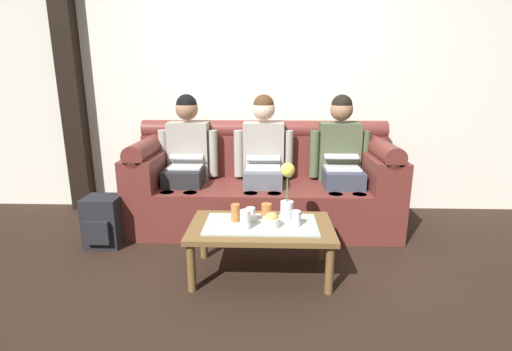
# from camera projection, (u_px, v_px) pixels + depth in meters

# --- Properties ---
(ground_plane) EXTENTS (14.00, 14.00, 0.00)m
(ground_plane) POSITION_uv_depth(u_px,v_px,m) (260.00, 287.00, 2.55)
(ground_plane) COLOR black
(back_wall_patterned) EXTENTS (6.00, 0.12, 2.90)m
(back_wall_patterned) POSITION_uv_depth(u_px,v_px,m) (264.00, 69.00, 3.83)
(back_wall_patterned) COLOR silver
(back_wall_patterned) RESTS_ON ground_plane
(timber_pillar) EXTENTS (0.20, 0.20, 2.90)m
(timber_pillar) POSITION_uv_depth(u_px,v_px,m) (70.00, 69.00, 3.77)
(timber_pillar) COLOR black
(timber_pillar) RESTS_ON ground_plane
(couch) EXTENTS (2.39, 0.88, 0.96)m
(couch) POSITION_uv_depth(u_px,v_px,m) (263.00, 186.00, 3.58)
(couch) COLOR maroon
(couch) RESTS_ON ground_plane
(person_left) EXTENTS (0.56, 0.67, 1.22)m
(person_left) POSITION_uv_depth(u_px,v_px,m) (187.00, 156.00, 3.53)
(person_left) COLOR #232326
(person_left) RESTS_ON ground_plane
(person_middle) EXTENTS (0.56, 0.67, 1.22)m
(person_middle) POSITION_uv_depth(u_px,v_px,m) (263.00, 156.00, 3.51)
(person_middle) COLOR #595B66
(person_middle) RESTS_ON ground_plane
(person_right) EXTENTS (0.56, 0.67, 1.22)m
(person_right) POSITION_uv_depth(u_px,v_px,m) (341.00, 157.00, 3.48)
(person_right) COLOR #383D4C
(person_right) RESTS_ON ground_plane
(coffee_table) EXTENTS (1.00, 0.58, 0.39)m
(coffee_table) POSITION_uv_depth(u_px,v_px,m) (261.00, 231.00, 2.64)
(coffee_table) COLOR brown
(coffee_table) RESTS_ON ground_plane
(flower_vase) EXTENTS (0.10, 0.10, 0.41)m
(flower_vase) POSITION_uv_depth(u_px,v_px,m) (287.00, 191.00, 2.66)
(flower_vase) COLOR silver
(flower_vase) RESTS_ON coffee_table
(snack_bowl) EXTENTS (0.12, 0.12, 0.10)m
(snack_bowl) POSITION_uv_depth(u_px,v_px,m) (272.00, 220.00, 2.57)
(snack_bowl) COLOR silver
(snack_bowl) RESTS_ON coffee_table
(cup_near_left) EXTENTS (0.06, 0.06, 0.12)m
(cup_near_left) POSITION_uv_depth(u_px,v_px,m) (235.00, 213.00, 2.66)
(cup_near_left) COLOR #B26633
(cup_near_left) RESTS_ON coffee_table
(cup_near_right) EXTENTS (0.07, 0.07, 0.13)m
(cup_near_right) POSITION_uv_depth(u_px,v_px,m) (245.00, 219.00, 2.52)
(cup_near_right) COLOR white
(cup_near_right) RESTS_ON coffee_table
(cup_far_center) EXTENTS (0.07, 0.07, 0.11)m
(cup_far_center) POSITION_uv_depth(u_px,v_px,m) (266.00, 211.00, 2.70)
(cup_far_center) COLOR #B26633
(cup_far_center) RESTS_ON coffee_table
(cup_far_left) EXTENTS (0.06, 0.06, 0.10)m
(cup_far_left) POSITION_uv_depth(u_px,v_px,m) (296.00, 218.00, 2.58)
(cup_far_left) COLOR silver
(cup_far_left) RESTS_ON coffee_table
(cup_far_right) EXTENTS (0.07, 0.07, 0.10)m
(cup_far_right) POSITION_uv_depth(u_px,v_px,m) (250.00, 215.00, 2.65)
(cup_far_right) COLOR silver
(cup_far_right) RESTS_ON coffee_table
(backpack_left) EXTENTS (0.29, 0.30, 0.42)m
(backpack_left) POSITION_uv_depth(u_px,v_px,m) (104.00, 222.00, 3.14)
(backpack_left) COLOR black
(backpack_left) RESTS_ON ground_plane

